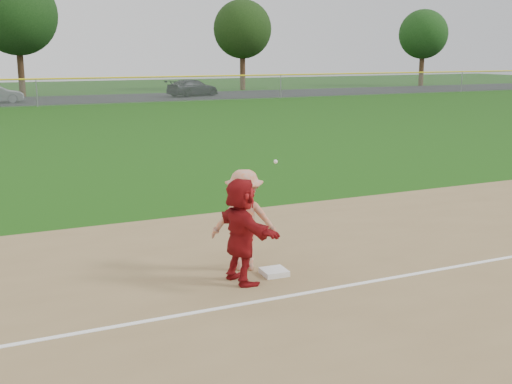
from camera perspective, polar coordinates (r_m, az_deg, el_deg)
name	(u,v)px	position (r m, az deg, el deg)	size (l,w,h in m)	color
ground	(291,278)	(11.71, 3.09, -7.68)	(160.00, 160.00, 0.00)	#19480D
foul_line	(312,292)	(11.04, 5.04, -8.84)	(60.00, 0.10, 0.01)	white
parking_asphalt	(29,101)	(56.09, -19.50, 7.65)	(120.00, 10.00, 0.01)	black
first_base	(274,272)	(11.81, 1.62, -7.12)	(0.44, 0.44, 0.10)	white
base_runner	(241,231)	(11.18, -1.31, -3.46)	(1.74, 0.55, 1.88)	maroon
car_right	(193,88)	(58.79, -5.64, 9.21)	(2.08, 5.11, 1.48)	black
first_base_play	(244,220)	(11.86, -1.04, -2.50)	(1.39, 1.09, 2.13)	#AAABAD
outfield_fence	(36,80)	(50.02, -18.99, 9.44)	(110.00, 0.12, 110.00)	#999EA0
tree_2	(17,15)	(61.50, -20.50, 14.54)	(7.00, 7.00, 10.58)	#342213
tree_3	(242,29)	(68.19, -1.21, 14.26)	(6.00, 6.00, 9.19)	#3E2516
tree_4	(423,34)	(78.29, 14.65, 13.41)	(5.60, 5.60, 8.67)	#3E2816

